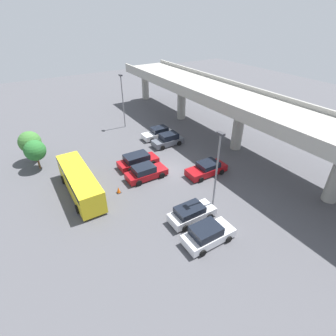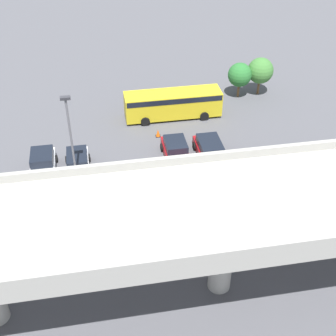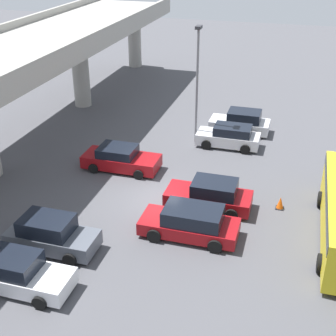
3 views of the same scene
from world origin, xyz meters
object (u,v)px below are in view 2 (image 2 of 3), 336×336
(parked_car_1, at_px, (267,191))
(parked_car_4, at_px, (153,204))
(lamp_post_mid_lot, at_px, (71,138))
(parked_car_6, at_px, (43,164))
(parked_car_0, at_px, (302,188))
(parked_car_3, at_px, (176,151))
(parked_car_5, at_px, (78,163))
(tree_front_left, at_px, (260,71))
(parked_car_2, at_px, (210,150))
(traffic_cone, at_px, (158,133))
(shuttle_bus, at_px, (173,102))
(tree_front_centre, at_px, (240,75))

(parked_car_1, height_order, parked_car_4, parked_car_1)
(parked_car_1, distance_m, lamp_post_mid_lot, 14.97)
(parked_car_6, bearing_deg, parked_car_0, 71.48)
(parked_car_0, distance_m, parked_car_3, 10.68)
(parked_car_0, relative_size, parked_car_5, 1.05)
(tree_front_left, bearing_deg, parked_car_2, 53.13)
(parked_car_0, relative_size, traffic_cone, 6.44)
(parked_car_1, relative_size, parked_car_2, 0.89)
(parked_car_5, height_order, lamp_post_mid_lot, lamp_post_mid_lot)
(shuttle_bus, height_order, tree_front_centre, tree_front_centre)
(lamp_post_mid_lot, bearing_deg, parked_car_0, 167.48)
(parked_car_3, height_order, parked_car_5, parked_car_3)
(parked_car_4, distance_m, shuttle_bus, 13.89)
(parked_car_3, relative_size, lamp_post_mid_lot, 0.57)
(parked_car_1, distance_m, tree_front_centre, 16.59)
(parked_car_4, height_order, shuttle_bus, shuttle_bus)
(parked_car_1, relative_size, parked_car_4, 0.90)
(parked_car_6, bearing_deg, tree_front_centre, 116.73)
(tree_front_left, bearing_deg, parked_car_5, 28.82)
(parked_car_5, relative_size, shuttle_bus, 0.47)
(parked_car_0, bearing_deg, tree_front_centre, 0.22)
(shuttle_bus, relative_size, lamp_post_mid_lot, 1.14)
(parked_car_5, bearing_deg, parked_car_4, 41.24)
(parked_car_5, height_order, shuttle_bus, shuttle_bus)
(parked_car_2, height_order, parked_car_4, parked_car_2)
(parked_car_5, bearing_deg, shuttle_bus, 128.39)
(tree_front_left, bearing_deg, parked_car_1, 73.24)
(parked_car_3, bearing_deg, parked_car_5, -87.64)
(parked_car_2, height_order, parked_car_6, parked_car_6)
(parked_car_0, bearing_deg, parked_car_1, 89.60)
(parked_car_0, distance_m, shuttle_bus, 15.39)
(parked_car_2, xyz_separation_m, shuttle_bus, (1.83, -7.35, 0.77))
(parked_car_0, xyz_separation_m, parked_car_3, (8.50, -6.47, 0.02))
(traffic_cone, bearing_deg, parked_car_6, 19.93)
(parked_car_5, height_order, tree_front_centre, tree_front_centre)
(parked_car_0, distance_m, parked_car_1, 2.80)
(parked_car_2, bearing_deg, tree_front_left, 143.13)
(traffic_cone, bearing_deg, parked_car_2, 132.98)
(parked_car_0, distance_m, tree_front_centre, 16.39)
(parked_car_6, bearing_deg, traffic_cone, 109.93)
(parked_car_2, relative_size, parked_car_5, 1.12)
(parked_car_4, height_order, tree_front_centre, tree_front_centre)
(parked_car_1, xyz_separation_m, parked_car_3, (5.71, -6.45, -0.04))
(parked_car_0, xyz_separation_m, parked_car_1, (2.80, -0.02, 0.06))
(parked_car_2, relative_size, parked_car_6, 1.11)
(lamp_post_mid_lot, relative_size, traffic_cone, 11.54)
(traffic_cone, bearing_deg, parked_car_0, 132.93)
(parked_car_0, bearing_deg, parked_car_5, 69.83)
(parked_car_4, relative_size, lamp_post_mid_lot, 0.59)
(tree_front_centre, bearing_deg, parked_car_1, 80.47)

